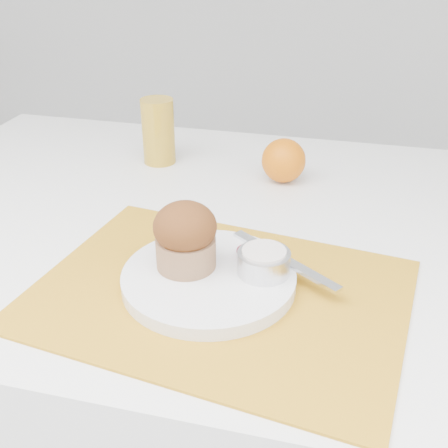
% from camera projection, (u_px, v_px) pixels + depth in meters
% --- Properties ---
extents(table, '(1.20, 0.80, 0.75)m').
position_uv_depth(table, '(222.00, 392.00, 1.07)').
color(table, white).
rests_on(table, ground).
extents(placemat, '(0.50, 0.39, 0.00)m').
position_uv_depth(placemat, '(219.00, 293.00, 0.71)').
color(placemat, '#C4861B').
rests_on(placemat, table).
extents(plate, '(0.24, 0.24, 0.02)m').
position_uv_depth(plate, '(209.00, 279.00, 0.72)').
color(plate, white).
rests_on(plate, placemat).
extents(ramekin, '(0.07, 0.07, 0.03)m').
position_uv_depth(ramekin, '(264.00, 262.00, 0.71)').
color(ramekin, silver).
rests_on(ramekin, plate).
extents(cream, '(0.06, 0.06, 0.01)m').
position_uv_depth(cream, '(264.00, 252.00, 0.70)').
color(cream, silver).
rests_on(cream, ramekin).
extents(raspberry_near, '(0.02, 0.02, 0.02)m').
position_uv_depth(raspberry_near, '(244.00, 251.00, 0.74)').
color(raspberry_near, '#5E0215').
rests_on(raspberry_near, plate).
extents(raspberry_far, '(0.02, 0.02, 0.02)m').
position_uv_depth(raspberry_far, '(255.00, 255.00, 0.73)').
color(raspberry_far, '#62021C').
rests_on(raspberry_far, plate).
extents(butter_knife, '(0.16, 0.12, 0.00)m').
position_uv_depth(butter_knife, '(284.00, 259.00, 0.74)').
color(butter_knife, silver).
rests_on(butter_knife, plate).
extents(orange, '(0.08, 0.08, 0.08)m').
position_uv_depth(orange, '(284.00, 160.00, 0.99)').
color(orange, orange).
rests_on(orange, table).
extents(juice_glass, '(0.07, 0.07, 0.12)m').
position_uv_depth(juice_glass, '(158.00, 131.00, 1.06)').
color(juice_glass, gold).
rests_on(juice_glass, table).
extents(muffin, '(0.08, 0.08, 0.09)m').
position_uv_depth(muffin, '(185.00, 236.00, 0.71)').
color(muffin, '#9C6F4B').
rests_on(muffin, plate).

